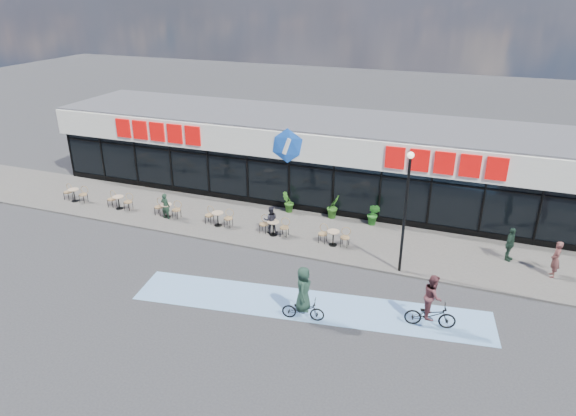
{
  "coord_description": "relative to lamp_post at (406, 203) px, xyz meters",
  "views": [
    {
      "loc": [
        9.19,
        -17.64,
        11.58
      ],
      "look_at": [
        1.24,
        3.5,
        1.72
      ],
      "focal_mm": 32.0,
      "sensor_mm": 36.0,
      "label": 1
    }
  ],
  "objects": [
    {
      "name": "potted_plant_right",
      "position": [
        -2.06,
        4.18,
        -2.59
      ],
      "size": [
        0.81,
        0.73,
        1.21
      ],
      "primitive_type": "imported",
      "rotation": [
        0.0,
        0.0,
        5.93
      ],
      "color": "#236B1E",
      "rests_on": "sidewalk"
    },
    {
      "name": "bistro_set_1",
      "position": [
        -15.73,
        1.37,
        -2.74
      ],
      "size": [
        1.54,
        0.62,
        0.9
      ],
      "color": "tan",
      "rests_on": "sidewalk"
    },
    {
      "name": "pedestrian_b",
      "position": [
        4.44,
        2.67,
        -2.4
      ],
      "size": [
        0.69,
        1.02,
        1.6
      ],
      "primitive_type": "imported",
      "rotation": [
        0.0,
        0.0,
        1.21
      ],
      "color": "#192D21",
      "rests_on": "sidewalk"
    },
    {
      "name": "bistro_set_4",
      "position": [
        -6.47,
        1.37,
        -2.74
      ],
      "size": [
        1.54,
        0.62,
        0.9
      ],
      "color": "tan",
      "rests_on": "sidewalk"
    },
    {
      "name": "lamp_post",
      "position": [
        0.0,
        0.0,
        0.0
      ],
      "size": [
        0.28,
        0.28,
        5.41
      ],
      "color": "black",
      "rests_on": "sidewalk"
    },
    {
      "name": "cyclist_a",
      "position": [
        -2.83,
        -4.71,
        -2.4
      ],
      "size": [
        1.68,
        0.94,
        2.21
      ],
      "color": "black",
      "rests_on": "ground"
    },
    {
      "name": "cyclist_b",
      "position": [
        1.67,
        -3.48,
        -2.46
      ],
      "size": [
        1.93,
        0.93,
        2.15
      ],
      "color": "black",
      "rests_on": "ground"
    },
    {
      "name": "ground",
      "position": [
        -6.9,
        -2.3,
        -3.3
      ],
      "size": [
        120.0,
        120.0,
        0.0
      ],
      "primitive_type": "plane",
      "color": "#28282B",
      "rests_on": "ground"
    },
    {
      "name": "sidewalk",
      "position": [
        -6.9,
        2.2,
        -3.25
      ],
      "size": [
        44.0,
        5.0,
        0.1
      ],
      "primitive_type": "cube",
      "color": "#55514B",
      "rests_on": "ground"
    },
    {
      "name": "patron_right",
      "position": [
        -6.68,
        1.46,
        -2.48
      ],
      "size": [
        0.86,
        0.78,
        1.43
      ],
      "primitive_type": "imported",
      "rotation": [
        0.0,
        0.0,
        3.56
      ],
      "color": "#23222B",
      "rests_on": "sidewalk"
    },
    {
      "name": "pedestrian_a",
      "position": [
        6.21,
        1.82,
        -2.38
      ],
      "size": [
        0.44,
        0.63,
        1.64
      ],
      "primitive_type": "imported",
      "rotation": [
        0.0,
        0.0,
        -1.5
      ],
      "color": "brown",
      "rests_on": "sidewalk"
    },
    {
      "name": "bistro_set_5",
      "position": [
        -3.38,
        1.37,
        -2.74
      ],
      "size": [
        1.54,
        0.62,
        0.9
      ],
      "color": "tan",
      "rests_on": "sidewalk"
    },
    {
      "name": "bistro_set_3",
      "position": [
        -9.56,
        1.37,
        -2.74
      ],
      "size": [
        1.54,
        0.62,
        0.9
      ],
      "color": "tan",
      "rests_on": "sidewalk"
    },
    {
      "name": "building",
      "position": [
        -6.9,
        7.63,
        -0.96
      ],
      "size": [
        30.6,
        6.57,
        4.75
      ],
      "color": "black",
      "rests_on": "ground"
    },
    {
      "name": "bistro_set_2",
      "position": [
        -12.65,
        1.37,
        -2.74
      ],
      "size": [
        1.54,
        0.62,
        0.9
      ],
      "color": "tan",
      "rests_on": "sidewalk"
    },
    {
      "name": "potted_plant_left",
      "position": [
        -6.77,
        4.16,
        -2.61
      ],
      "size": [
        0.81,
        0.83,
        1.18
      ],
      "primitive_type": "imported",
      "rotation": [
        0.0,
        0.0,
        4.09
      ],
      "color": "#295B1A",
      "rests_on": "sidewalk"
    },
    {
      "name": "potted_plant_mid",
      "position": [
        -4.26,
        4.35,
        -2.56
      ],
      "size": [
        0.88,
        0.9,
        1.28
      ],
      "primitive_type": "imported",
      "rotation": [
        0.0,
        0.0,
        0.93
      ],
      "color": "#306A1E",
      "rests_on": "sidewalk"
    },
    {
      "name": "bike_lane",
      "position": [
        -2.9,
        -3.8,
        -3.29
      ],
      "size": [
        14.17,
        4.13,
        0.01
      ],
      "primitive_type": "cube",
      "rotation": [
        0.0,
        0.0,
        0.14
      ],
      "color": "#6793C2",
      "rests_on": "ground"
    },
    {
      "name": "patron_left",
      "position": [
        -12.57,
        1.12,
        -2.49
      ],
      "size": [
        0.54,
        0.37,
        1.42
      ],
      "primitive_type": "imported",
      "rotation": [
        0.0,
        0.0,
        3.08
      ],
      "color": "#1A2F20",
      "rests_on": "sidewalk"
    },
    {
      "name": "bistro_set_0",
      "position": [
        -18.82,
        1.37,
        -2.74
      ],
      "size": [
        1.54,
        0.62,
        0.9
      ],
      "color": "tan",
      "rests_on": "sidewalk"
    }
  ]
}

